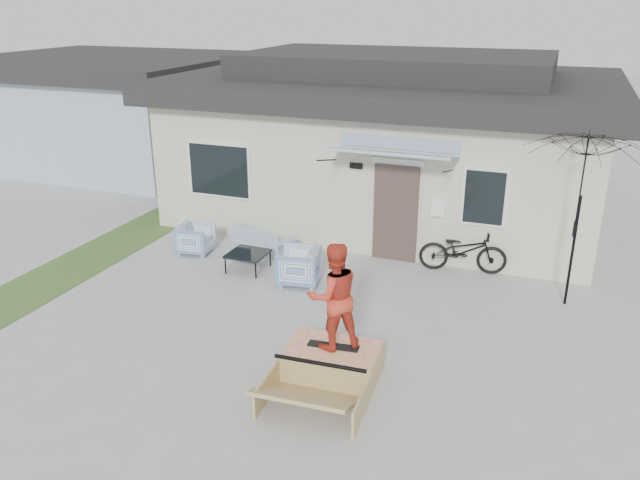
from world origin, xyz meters
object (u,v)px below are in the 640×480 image
(patio_umbrella, at_px, (578,215))
(skateboard, at_px, (333,345))
(armchair_left, at_px, (196,237))
(skater, at_px, (334,294))
(loveseat, at_px, (263,233))
(skate_ramp, at_px, (332,362))
(coffee_table, at_px, (248,261))
(bicycle, at_px, (463,246))
(armchair_right, at_px, (299,264))

(patio_umbrella, height_order, skateboard, patio_umbrella)
(armchair_left, distance_m, skater, 5.80)
(loveseat, xyz_separation_m, skate_ramp, (3.25, -4.41, -0.10))
(patio_umbrella, xyz_separation_m, skateboard, (-3.24, -3.75, -1.27))
(armchair_left, distance_m, coffee_table, 1.60)
(bicycle, bearing_deg, armchair_left, 91.25)
(skate_ramp, height_order, skater, skater)
(patio_umbrella, bearing_deg, armchair_left, -178.33)
(bicycle, xyz_separation_m, skater, (-1.19, -4.57, 0.75))
(armchair_left, bearing_deg, skateboard, -136.29)
(armchair_left, bearing_deg, coffee_table, -114.90)
(loveseat, relative_size, coffee_table, 2.16)
(loveseat, relative_size, armchair_left, 2.31)
(skateboard, bearing_deg, bicycle, 69.34)
(bicycle, height_order, skateboard, bicycle)
(coffee_table, xyz_separation_m, skate_ramp, (2.99, -3.11, 0.04))
(skate_ramp, relative_size, skater, 1.12)
(armchair_left, height_order, skate_ramp, armchair_left)
(armchair_right, bearing_deg, skater, 21.45)
(patio_umbrella, distance_m, skate_ramp, 5.21)
(armchair_right, xyz_separation_m, skateboard, (1.74, -2.83, 0.08))
(loveseat, xyz_separation_m, skateboard, (3.25, -4.37, 0.15))
(armchair_right, distance_m, skateboard, 3.32)
(armchair_right, distance_m, patio_umbrella, 5.24)
(armchair_right, height_order, patio_umbrella, patio_umbrella)
(bicycle, relative_size, skate_ramp, 0.97)
(coffee_table, relative_size, skate_ramp, 0.42)
(armchair_left, relative_size, armchair_right, 0.89)
(skater, bearing_deg, loveseat, -91.51)
(skate_ramp, bearing_deg, skateboard, 90.00)
(armchair_right, relative_size, skater, 0.49)
(loveseat, relative_size, skate_ramp, 0.91)
(patio_umbrella, bearing_deg, coffee_table, -173.77)
(armchair_left, xyz_separation_m, armchair_right, (2.77, -0.69, 0.04))
(armchair_left, relative_size, skateboard, 0.93)
(skateboard, bearing_deg, coffee_table, 128.19)
(patio_umbrella, height_order, skater, patio_umbrella)
(armchair_left, height_order, skater, skater)
(armchair_right, height_order, skateboard, armchair_right)
(loveseat, bearing_deg, skateboard, 150.67)
(coffee_table, bearing_deg, skater, -45.80)
(armchair_right, relative_size, coffee_table, 1.04)
(bicycle, distance_m, skateboard, 4.73)
(coffee_table, bearing_deg, armchair_right, -10.70)
(loveseat, xyz_separation_m, skater, (3.25, -4.37, 1.00))
(skater, bearing_deg, coffee_table, -83.95)
(skateboard, bearing_deg, skater, 83.99)
(loveseat, height_order, skater, skater)
(armchair_right, height_order, skater, skater)
(loveseat, relative_size, bicycle, 0.94)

